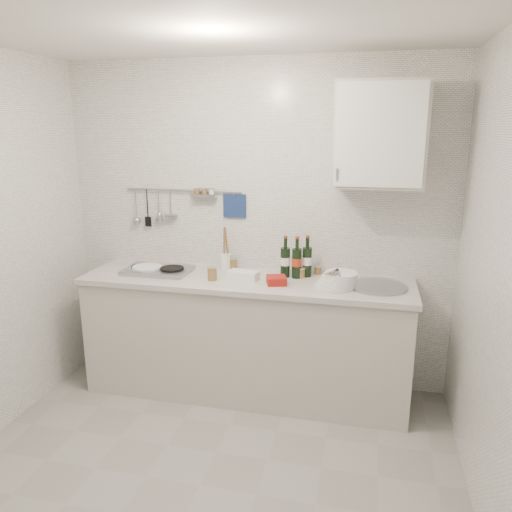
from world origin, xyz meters
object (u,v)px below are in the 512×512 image
Objects in this scene: utensil_crock at (226,259)px; wine_bottles at (296,257)px; plate_stack_hob at (146,269)px; plate_stack_sink at (338,280)px; wall_cabinet at (380,135)px.

wine_bottles is at bearing -7.21° from utensil_crock.
plate_stack_sink is (1.46, -0.03, 0.03)m from plate_stack_hob.
plate_stack_hob is 0.62m from utensil_crock.
wine_bottles is at bearing 7.16° from plate_stack_hob.
plate_stack_sink is 0.94× the size of wine_bottles.
wall_cabinet is 2.03× the size of utensil_crock.
wall_cabinet is 1.02m from plate_stack_sink.
utensil_crock is (-1.11, 0.07, -0.95)m from wall_cabinet.
plate_stack_hob is at bearing -159.45° from utensil_crock.
wine_bottles reaches higher than plate_stack_hob.
wall_cabinet is 2.39× the size of plate_stack_sink.
wall_cabinet reaches higher than wine_bottles.
plate_stack_sink reaches higher than plate_stack_hob.
wall_cabinet is 1.46m from utensil_crock.
wall_cabinet is at bearing 0.18° from wine_bottles.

